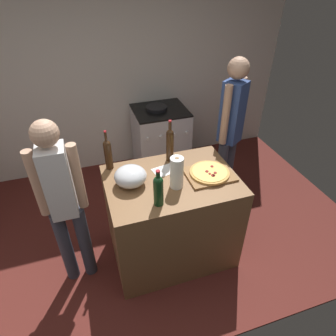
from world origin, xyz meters
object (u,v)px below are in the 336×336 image
Objects in this scene: paper_towel_roll at (177,173)px; person_in_stripes at (63,201)px; wine_bottle_clear at (108,153)px; stove at (160,140)px; pizza at (210,172)px; wine_bottle_green at (170,144)px; wine_bottle_dark at (158,189)px; mixing_bowl at (130,176)px; person_in_red at (230,129)px.

person_in_stripes reaches higher than paper_towel_roll.
wine_bottle_clear reaches higher than stove.
wine_bottle_green is (-0.25, 0.33, 0.14)m from pizza.
wine_bottle_dark reaches higher than stove.
wine_bottle_dark is 0.76m from person_in_stripes.
wine_bottle_clear reaches higher than paper_towel_roll.
pizza is 0.21× the size of person_in_stripes.
person_in_red reaches higher than mixing_bowl.
mixing_bowl is 0.17× the size of person_in_stripes.
wine_bottle_clear is at bearing 114.17° from mixing_bowl.
wine_bottle_green is 0.43× the size of stove.
person_in_red is at bearing 16.91° from person_in_stripes.
person_in_stripes is at bearing -130.47° from stove.
wine_bottle_green is 1.08× the size of wine_bottle_clear.
wine_bottle_dark is 0.33× the size of stove.
wine_bottle_dark reaches higher than pizza.
mixing_bowl is 0.15× the size of person_in_red.
wine_bottle_dark is (-0.20, -0.16, 0.01)m from paper_towel_roll.
pizza is 0.34m from paper_towel_roll.
wine_bottle_green is at bearing -162.04° from person_in_red.
pizza is 1.56m from stove.
pizza is at bearing -53.18° from wine_bottle_green.
wine_bottle_clear is 0.40× the size of stove.
pizza is 0.57m from wine_bottle_dark.
paper_towel_roll is at bearing -101.87° from stove.
stove is (0.00, 1.48, -0.49)m from pizza.
person_in_stripes is at bearing 173.18° from paper_towel_roll.
paper_towel_roll is 1.03m from person_in_red.
person_in_red is at bearing 49.17° from pizza.
wine_bottle_green reaches higher than stove.
paper_towel_roll is 0.75× the size of wine_bottle_clear.
person_in_stripes is (-0.89, 0.11, -0.14)m from paper_towel_roll.
wine_bottle_green reaches higher than wine_bottle_dark.
paper_towel_roll is at bearing -142.50° from person_in_red.
person_in_red is (1.17, 0.49, -0.01)m from mixing_bowl.
mixing_bowl is at bearing -115.75° from stove.
stove is at bearing 64.25° from mixing_bowl.
paper_towel_roll is 0.16× the size of person_in_red.
wine_bottle_green is 0.79m from person_in_red.
wine_bottle_green is 1.34m from stove.
wine_bottle_dark is at bearing -116.48° from wine_bottle_green.
person_in_stripes is 1.79m from person_in_red.
wine_bottle_clear is 0.65m from wine_bottle_dark.
wine_bottle_dark is 0.18× the size of person_in_red.
pizza is 1.22m from person_in_stripes.
wine_bottle_dark is (0.15, -0.30, 0.06)m from mixing_bowl.
person_in_stripes is (-0.41, -0.32, -0.16)m from wine_bottle_clear.
person_in_red is (1.02, 0.79, -0.07)m from wine_bottle_dark.
paper_towel_roll is at bearing -21.95° from mixing_bowl.
person_in_red is at bearing 8.63° from wine_bottle_clear.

